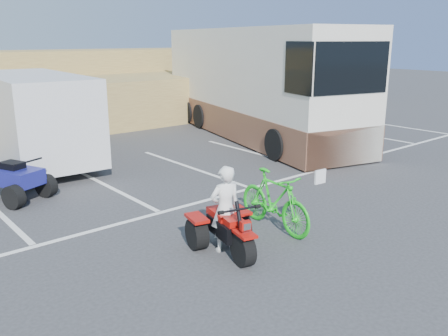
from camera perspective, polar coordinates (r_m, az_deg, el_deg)
ground at (r=8.64m, az=1.07°, el=-9.72°), size 100.00×100.00×0.00m
parking_stripes at (r=12.20m, az=-8.44°, el=-2.28°), size 28.00×5.16×0.01m
red_trike_atv at (r=8.49m, az=0.60°, el=-10.19°), size 1.46×1.74×0.98m
rider at (r=8.31m, az=0.15°, el=-4.94°), size 0.64×0.50×1.56m
green_dirt_bike at (r=9.35m, az=6.08°, el=-3.92°), size 0.70×2.00×1.18m
cargo_trailer at (r=15.16m, az=-21.84°, el=5.81°), size 2.67×5.83×2.65m
rv_motorhome at (r=18.46m, az=3.70°, el=9.29°), size 5.49×11.38×3.97m
quad_atv_blue at (r=12.22m, az=-23.72°, el=-3.44°), size 1.68×1.89×1.01m
quad_atv_green at (r=15.29m, az=-18.61°, el=0.67°), size 1.45×1.63×0.89m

